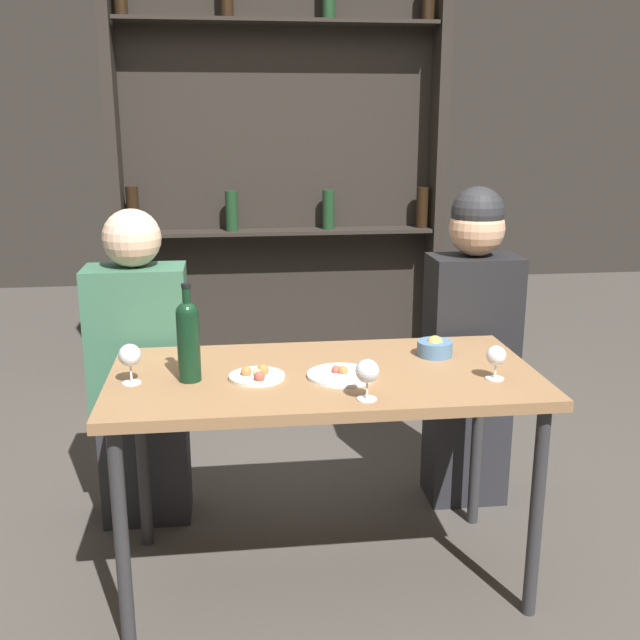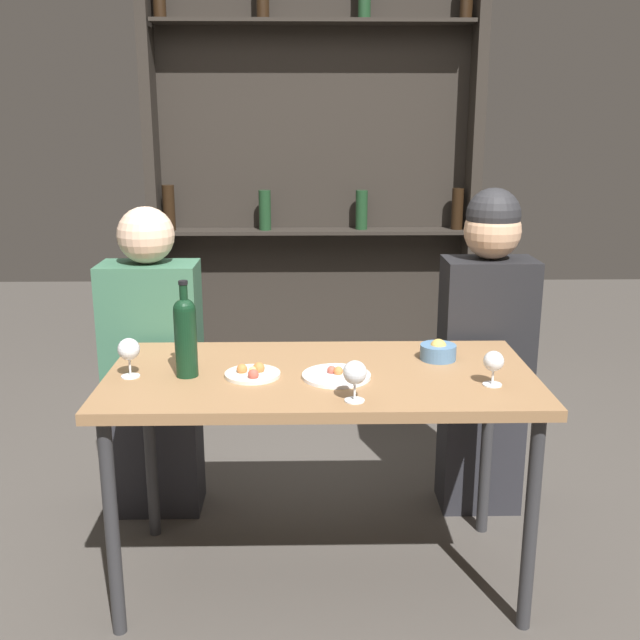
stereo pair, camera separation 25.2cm
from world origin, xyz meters
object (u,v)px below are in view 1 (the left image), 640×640
Objects in this scene: seated_person_right at (470,348)px; wine_glass_0 at (496,357)px; seated_person_left at (141,377)px; wine_glass_1 at (130,356)px; wine_glass_2 at (367,372)px; food_plate_0 at (341,375)px; food_plate_1 at (257,375)px; wine_bottle at (188,337)px; snack_bowl at (435,348)px.

wine_glass_0 is at bearing -101.74° from seated_person_right.
wine_glass_1 is at bearing -85.94° from seated_person_left.
seated_person_left is at bearing -180.00° from seated_person_right.
food_plate_0 is at bearing 102.25° from wine_glass_2.
food_plate_0 is 1.23× the size of food_plate_1.
wine_bottle is 0.50m from food_plate_0.
wine_glass_2 is 0.56× the size of food_plate_0.
seated_person_right is (1.28, 0.54, -0.19)m from wine_glass_1.
wine_glass_2 is 0.23m from food_plate_0.
wine_glass_1 is 0.58× the size of food_plate_0.
seated_person_left is at bearing 128.69° from food_plate_1.
wine_glass_2 is at bearing -24.02° from wine_bottle.
wine_glass_1 is 1.04× the size of snack_bowl.
wine_glass_0 is 0.67m from seated_person_right.
snack_bowl is at bearing 8.98° from wine_glass_1.
seated_person_left is at bearing 141.67° from food_plate_0.
wine_glass_2 is at bearing -17.83° from wine_glass_1.
snack_bowl is at bearing -124.60° from seated_person_right.
food_plate_0 is at bearing -38.33° from seated_person_left.
food_plate_1 is at bearing -165.33° from snack_bowl.
wine_glass_0 reaches higher than food_plate_0.
wine_glass_1 is at bearing 178.31° from food_plate_0.
seated_person_left reaches higher than snack_bowl.
food_plate_0 is 0.40m from snack_bowl.
food_plate_1 is 0.14× the size of seated_person_left.
wine_glass_1 is (-1.15, 0.10, 0.02)m from wine_glass_0.
seated_person_right is at bearing 41.98° from food_plate_0.
wine_glass_2 is 0.40m from food_plate_1.
seated_person_left is at bearing 94.06° from wine_glass_1.
seated_person_right reaches higher than wine_glass_1.
wine_glass_2 is 0.09× the size of seated_person_right.
food_plate_1 is (-0.76, 0.10, -0.06)m from wine_glass_0.
wine_glass_0 is at bearing -64.31° from snack_bowl.
food_plate_1 is 1.45× the size of snack_bowl.
food_plate_0 is at bearing -3.15° from wine_bottle.
wine_glass_0 is 0.29m from snack_bowl.
seated_person_right is at bearing 22.69° from wine_glass_1.
wine_glass_1 reaches higher than wine_glass_2.
wine_glass_1 is at bearing 162.17° from wine_glass_2.
seated_person_right reaches higher than seated_person_left.
snack_bowl is (0.84, 0.16, -0.11)m from wine_bottle.
food_plate_0 is at bearing -1.69° from wine_glass_1.
wine_glass_1 is 1.40m from seated_person_right.
wine_glass_2 is 0.10× the size of seated_person_left.
wine_glass_2 is at bearing -126.82° from seated_person_right.
wine_glass_1 reaches higher than food_plate_1.
wine_glass_1 reaches higher than wine_glass_0.
wine_bottle is 0.19m from wine_glass_1.
snack_bowl is at bearing 14.67° from food_plate_1.
wine_glass_2 is 1.10m from seated_person_left.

